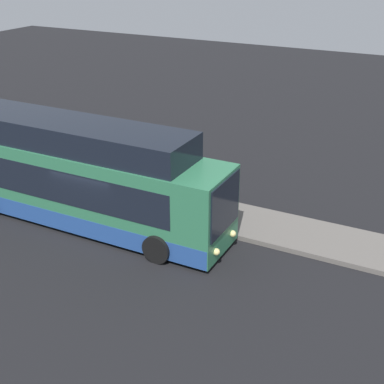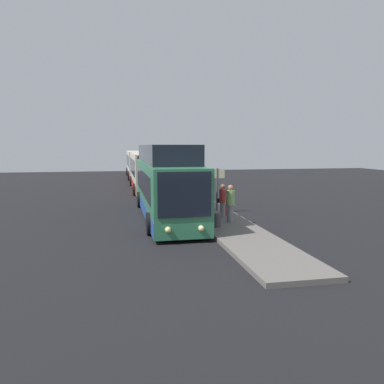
% 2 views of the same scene
% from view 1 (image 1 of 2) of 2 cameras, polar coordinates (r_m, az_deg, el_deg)
% --- Properties ---
extents(ground, '(80.00, 80.00, 0.00)m').
position_cam_1_polar(ground, '(20.27, -9.68, -3.94)').
color(ground, black).
extents(platform, '(20.00, 2.51, 0.18)m').
position_cam_1_polar(platform, '(22.30, -5.39, -0.60)').
color(platform, '#605B56').
rests_on(platform, ground).
extents(bus_lead, '(11.88, 2.74, 3.95)m').
position_cam_1_polar(bus_lead, '(20.30, -12.08, 1.46)').
color(bus_lead, '#2D704C').
rests_on(bus_lead, ground).
extents(passenger_boarding, '(0.61, 0.46, 1.75)m').
position_cam_1_polar(passenger_boarding, '(21.76, -3.99, 1.78)').
color(passenger_boarding, gray).
rests_on(passenger_boarding, platform).
extents(passenger_waiting, '(0.56, 0.56, 1.82)m').
position_cam_1_polar(passenger_waiting, '(21.21, -1.06, 1.31)').
color(passenger_waiting, gray).
rests_on(passenger_waiting, platform).
extents(suitcase, '(0.45, 0.21, 0.90)m').
position_cam_1_polar(suitcase, '(22.41, -4.70, 0.74)').
color(suitcase, maroon).
rests_on(suitcase, platform).
extents(sign_post, '(0.10, 0.88, 2.45)m').
position_cam_1_polar(sign_post, '(22.79, -8.22, 4.50)').
color(sign_post, '#4C4C51').
rests_on(sign_post, platform).
extents(trash_bin, '(0.44, 0.44, 0.65)m').
position_cam_1_polar(trash_bin, '(20.26, 0.18, -1.94)').
color(trash_bin, '#3F3F44').
rests_on(trash_bin, platform).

